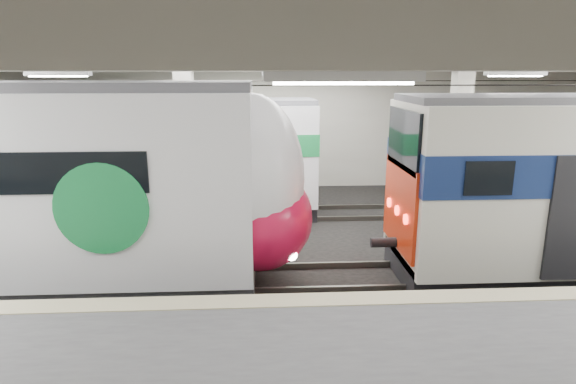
{
  "coord_description": "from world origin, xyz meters",
  "views": [
    {
      "loc": [
        -0.82,
        -10.94,
        5.0
      ],
      "look_at": [
        -0.17,
        1.0,
        2.0
      ],
      "focal_mm": 30.0,
      "sensor_mm": 36.0,
      "label": 1
    }
  ],
  "objects": [
    {
      "name": "far_train",
      "position": [
        -5.33,
        5.5,
        2.12
      ],
      "size": [
        12.75,
        3.07,
        4.1
      ],
      "rotation": [
        0.0,
        0.0,
        0.04
      ],
      "color": "white",
      "rests_on": "ground"
    },
    {
      "name": "station_hall",
      "position": [
        0.0,
        -1.74,
        3.24
      ],
      "size": [
        36.0,
        24.0,
        5.75
      ],
      "color": "black",
      "rests_on": "ground"
    },
    {
      "name": "modern_emu",
      "position": [
        -6.51,
        -0.0,
        2.35
      ],
      "size": [
        15.03,
        3.1,
        4.79
      ],
      "color": "white",
      "rests_on": "ground"
    }
  ]
}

